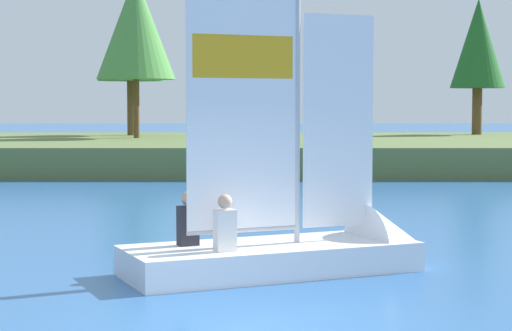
% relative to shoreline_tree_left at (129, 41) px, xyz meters
% --- Properties ---
extents(shore_bank, '(80.00, 15.47, 1.02)m').
position_rel_shoreline_tree_left_xyz_m(shore_bank, '(5.34, -3.85, -4.64)').
color(shore_bank, '#5B703D').
rests_on(shore_bank, ground).
extents(shoreline_tree_left, '(2.91, 2.91, 5.91)m').
position_rel_shoreline_tree_left_xyz_m(shoreline_tree_left, '(0.00, 0.00, 0.00)').
color(shoreline_tree_left, brown).
rests_on(shoreline_tree_left, shore_bank).
extents(shoreline_tree_midleft, '(3.19, 3.19, 6.61)m').
position_rel_shoreline_tree_left_xyz_m(shoreline_tree_midleft, '(0.65, -3.20, 0.36)').
color(shoreline_tree_midleft, brown).
rests_on(shoreline_tree_midleft, shore_bank).
extents(shoreline_tree_centre, '(2.44, 2.44, 6.09)m').
position_rel_shoreline_tree_left_xyz_m(shoreline_tree_centre, '(15.46, 0.87, -0.08)').
color(shoreline_tree_centre, brown).
rests_on(shoreline_tree_centre, shore_bank).
extents(sailboat, '(4.92, 3.25, 6.56)m').
position_rel_shoreline_tree_left_xyz_m(sailboat, '(6.45, -26.95, -4.71)').
color(sailboat, white).
rests_on(sailboat, ground).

